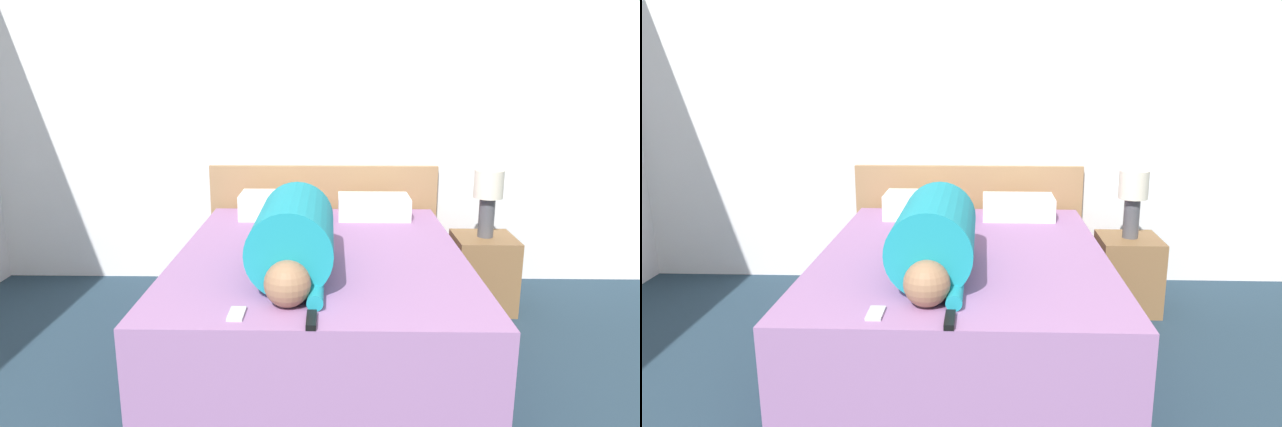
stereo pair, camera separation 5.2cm
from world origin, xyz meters
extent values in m
cube|color=white|center=(0.00, 3.39, 1.30)|extent=(6.11, 0.06, 2.60)
cube|color=#936699|center=(-0.02, 2.20, 0.29)|extent=(1.55, 2.00, 0.58)
cube|color=#A37A51|center=(-0.02, 3.32, 0.44)|extent=(1.67, 0.04, 0.88)
cube|color=brown|center=(1.05, 2.81, 0.25)|extent=(0.39, 0.39, 0.49)
cylinder|color=#4C4C51|center=(1.05, 2.81, 0.62)|extent=(0.10, 0.10, 0.26)
cylinder|color=beige|center=(1.05, 2.81, 0.84)|extent=(0.19, 0.19, 0.18)
sphere|color=#936B4C|center=(-0.14, 1.44, 0.68)|extent=(0.20, 0.20, 0.20)
cylinder|color=teal|center=(-0.14, 1.85, 0.78)|extent=(0.39, 0.71, 0.39)
cylinder|color=#47567A|center=(-0.14, 2.63, 0.69)|extent=(0.21, 0.84, 0.21)
cylinder|color=teal|center=(-0.03, 1.49, 0.62)|extent=(0.07, 0.22, 0.07)
cube|color=white|center=(-0.32, 2.96, 0.66)|extent=(0.50, 0.29, 0.17)
cube|color=white|center=(0.32, 2.96, 0.66)|extent=(0.47, 0.29, 0.15)
cube|color=black|center=(-0.04, 1.27, 0.59)|extent=(0.04, 0.15, 0.02)
cube|color=#B2B7BC|center=(-0.34, 1.34, 0.59)|extent=(0.06, 0.13, 0.01)
camera|label=1|loc=(0.03, -0.79, 1.53)|focal=32.00mm
camera|label=2|loc=(0.09, -0.79, 1.53)|focal=32.00mm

